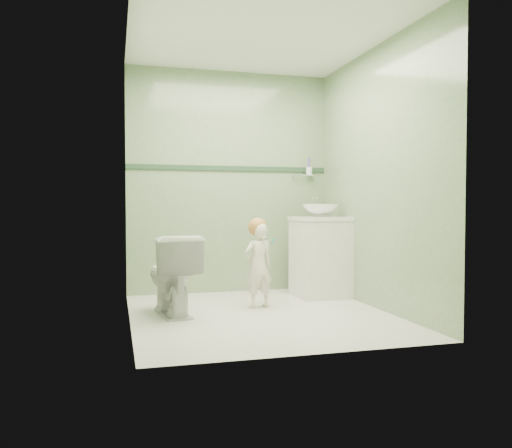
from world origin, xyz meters
name	(u,v)px	position (x,y,z in m)	size (l,w,h in m)	color
ground	(261,315)	(0.00, 0.00, 0.00)	(2.50, 2.50, 0.00)	silver
room_shell	(261,176)	(0.00, 0.00, 1.20)	(2.50, 2.54, 2.40)	gray
trim_stripe	(230,168)	(0.00, 1.24, 1.35)	(2.20, 0.02, 0.05)	#28462D
vanity	(320,258)	(0.84, 0.70, 0.40)	(0.52, 0.50, 0.80)	white
counter	(320,219)	(0.84, 0.70, 0.81)	(0.54, 0.52, 0.04)	white
basin	(320,210)	(0.84, 0.70, 0.89)	(0.37, 0.37, 0.13)	white
faucet	(314,203)	(0.84, 0.89, 0.97)	(0.03, 0.13, 0.18)	silver
cup_holder	(308,171)	(0.89, 1.18, 1.33)	(0.26, 0.07, 0.21)	silver
toilet	(172,275)	(-0.74, 0.20, 0.35)	(0.39, 0.68, 0.70)	white
toddler	(258,266)	(0.06, 0.30, 0.39)	(0.28, 0.19, 0.78)	white
hair_cap	(258,227)	(0.06, 0.33, 0.74)	(0.17, 0.17, 0.17)	#B37336
teal_toothbrush	(272,241)	(0.16, 0.20, 0.62)	(0.11, 0.14, 0.08)	#11887C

